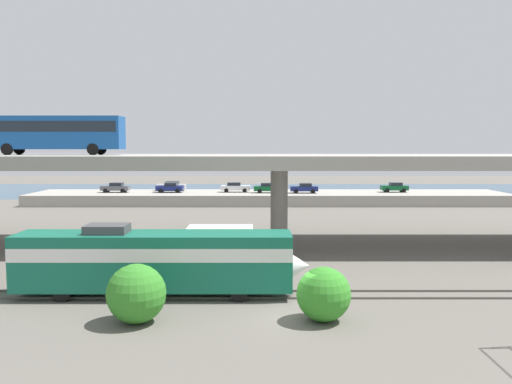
{
  "coord_description": "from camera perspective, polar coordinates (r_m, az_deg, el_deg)",
  "views": [
    {
      "loc": [
        -2.02,
        -26.85,
        8.74
      ],
      "look_at": [
        -1.99,
        17.31,
        4.93
      ],
      "focal_mm": 37.8,
      "sensor_mm": 36.0,
      "label": 1
    }
  ],
  "objects": [
    {
      "name": "service_truck_east",
      "position": [
        38.35,
        -2.52,
        -5.75
      ],
      "size": [
        6.8,
        2.46,
        3.04
      ],
      "color": "silver",
      "rests_on": "ground_plane"
    },
    {
      "name": "rail_strip_far",
      "position": [
        32.86,
        3.54,
        -10.39
      ],
      "size": [
        110.0,
        0.12,
        0.12
      ],
      "primitive_type": "cube",
      "color": "#59544C",
      "rests_on": "ground_plane"
    },
    {
      "name": "shrub_left",
      "position": [
        27.59,
        -12.6,
        -10.46
      ],
      "size": [
        2.94,
        2.94,
        2.94
      ],
      "primitive_type": "sphere",
      "color": "#328126",
      "rests_on": "ground_plane"
    },
    {
      "name": "rail_strip_near",
      "position": [
        31.37,
        3.72,
        -11.14
      ],
      "size": [
        110.0,
        0.12,
        0.12
      ],
      "primitive_type": "cube",
      "color": "#59544C",
      "rests_on": "ground_plane"
    },
    {
      "name": "parked_car_6",
      "position": [
        82.57,
        -2.25,
        0.52
      ],
      "size": [
        4.5,
        1.93,
        1.5
      ],
      "color": "silver",
      "rests_on": "pier_parking_lot"
    },
    {
      "name": "parked_car_2",
      "position": [
        86.02,
        -9.01,
        0.64
      ],
      "size": [
        4.53,
        1.94,
        1.5
      ],
      "rotation": [
        0.0,
        0.0,
        3.14
      ],
      "color": "#B7B7BC",
      "rests_on": "pier_parking_lot"
    },
    {
      "name": "parked_car_3",
      "position": [
        85.09,
        14.41,
        0.5
      ],
      "size": [
        4.04,
        1.82,
        1.5
      ],
      "rotation": [
        0.0,
        0.0,
        3.14
      ],
      "color": "#0C4C26",
      "rests_on": "pier_parking_lot"
    },
    {
      "name": "parked_car_0",
      "position": [
        82.93,
        -9.14,
        0.48
      ],
      "size": [
        4.06,
        2.0,
        1.5
      ],
      "rotation": [
        0.0,
        0.0,
        3.14
      ],
      "color": "navy",
      "rests_on": "pier_parking_lot"
    },
    {
      "name": "highway_overpass",
      "position": [
        46.92,
        2.43,
        3.09
      ],
      "size": [
        96.0,
        12.33,
        7.92
      ],
      "color": "#9E998E",
      "rests_on": "ground_plane"
    },
    {
      "name": "harbor_water",
      "position": [
        105.24,
        1.05,
        0.17
      ],
      "size": [
        140.0,
        36.0,
        0.01
      ],
      "primitive_type": "cube",
      "color": "#2D5170",
      "rests_on": "ground_plane"
    },
    {
      "name": "shrub_right",
      "position": [
        27.45,
        7.12,
        -10.69
      ],
      "size": [
        2.73,
        2.73,
        2.73
      ],
      "primitive_type": "sphere",
      "color": "#348A27",
      "rests_on": "ground_plane"
    },
    {
      "name": "ground_plane",
      "position": [
        28.31,
        4.16,
        -13.06
      ],
      "size": [
        260.0,
        260.0,
        0.0
      ],
      "primitive_type": "plane",
      "color": "#605B54"
    },
    {
      "name": "parked_car_5",
      "position": [
        81.16,
        5.08,
        0.43
      ],
      "size": [
        4.07,
        1.95,
        1.5
      ],
      "rotation": [
        0.0,
        0.0,
        3.14
      ],
      "color": "navy",
      "rests_on": "pier_parking_lot"
    },
    {
      "name": "transit_bus_on_overpass",
      "position": [
        51.17,
        -20.58,
        6.01
      ],
      "size": [
        12.0,
        2.68,
        3.4
      ],
      "color": "#14478C",
      "rests_on": "highway_overpass"
    },
    {
      "name": "parked_car_4",
      "position": [
        84.79,
        -14.69,
        0.48
      ],
      "size": [
        4.23,
        1.94,
        1.5
      ],
      "rotation": [
        0.0,
        0.0,
        3.14
      ],
      "color": "#515459",
      "rests_on": "pier_parking_lot"
    },
    {
      "name": "pier_parking_lot",
      "position": [
        82.26,
        1.36,
        -0.6
      ],
      "size": [
        71.55,
        11.63,
        1.63
      ],
      "primitive_type": "cube",
      "color": "#9E998E",
      "rests_on": "ground_plane"
    },
    {
      "name": "parked_car_1",
      "position": [
        81.31,
        1.33,
        0.46
      ],
      "size": [
        4.67,
        1.91,
        1.5
      ],
      "color": "#0C4C26",
      "rests_on": "pier_parking_lot"
    },
    {
      "name": "train_locomotive",
      "position": [
        31.95,
        -9.34,
        -6.96
      ],
      "size": [
        17.0,
        3.04,
        4.18
      ],
      "color": "#14664C",
      "rests_on": "ground_plane"
    }
  ]
}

